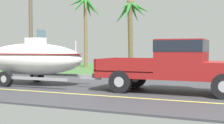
# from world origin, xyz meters

# --- Properties ---
(ground) EXTENTS (36.00, 22.00, 0.11)m
(ground) POSITION_xyz_m (0.00, 8.38, -0.01)
(ground) COLOR #38383D
(pickup_truck_towing) EXTENTS (5.50, 1.97, 1.88)m
(pickup_truck_towing) POSITION_xyz_m (-0.01, -0.10, 1.04)
(pickup_truck_towing) COLOR maroon
(pickup_truck_towing) RESTS_ON ground
(boat_on_trailer) EXTENTS (6.13, 2.33, 2.36)m
(boat_on_trailer) POSITION_xyz_m (-6.52, -0.10, 1.12)
(boat_on_trailer) COLOR gray
(boat_on_trailer) RESTS_ON ground
(palm_tree_near_right) EXTENTS (2.87, 3.34, 5.58)m
(palm_tree_near_right) POSITION_xyz_m (-6.43, 12.33, 4.22)
(palm_tree_near_right) COLOR brown
(palm_tree_near_right) RESTS_ON ground
(palm_tree_mid) EXTENTS (3.00, 3.20, 5.94)m
(palm_tree_mid) POSITION_xyz_m (-10.01, 11.47, 4.62)
(palm_tree_mid) COLOR brown
(palm_tree_mid) RESTS_ON ground
(utility_pole) EXTENTS (0.24, 1.80, 8.76)m
(utility_pole) POSITION_xyz_m (-10.63, 5.15, 4.54)
(utility_pole) COLOR brown
(utility_pole) RESTS_ON ground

